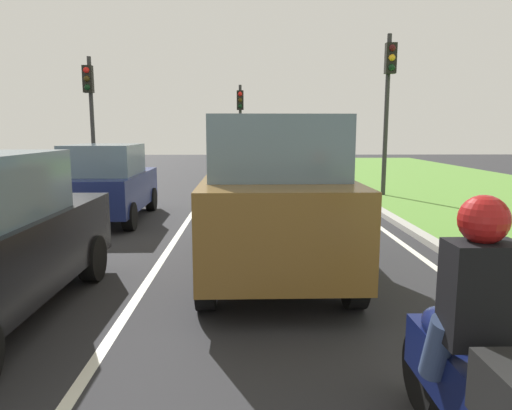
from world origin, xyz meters
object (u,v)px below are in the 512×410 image
at_px(traffic_light_near_right, 388,89).
at_px(motorcycle, 474,396).
at_px(car_hatchback_far, 108,183).
at_px(traffic_light_overhead_left, 90,102).
at_px(car_suv_ahead, 273,194).
at_px(rider_person, 478,290).
at_px(traffic_light_far_median, 240,114).

bearing_deg(traffic_light_near_right, motorcycle, -104.03).
relative_size(car_hatchback_far, traffic_light_overhead_left, 0.81).
relative_size(car_suv_ahead, traffic_light_overhead_left, 0.98).
bearing_deg(car_hatchback_far, traffic_light_overhead_left, 109.70).
relative_size(motorcycle, rider_person, 1.63).
relative_size(car_hatchback_far, traffic_light_near_right, 0.75).
distance_m(motorcycle, rider_person, 0.62).
distance_m(car_suv_ahead, motorcycle, 4.46).
height_order(traffic_light_near_right, traffic_light_overhead_left, traffic_light_near_right).
height_order(car_suv_ahead, motorcycle, car_suv_ahead).
bearing_deg(motorcycle, traffic_light_far_median, 94.26).
bearing_deg(traffic_light_far_median, car_suv_ahead, -87.51).
distance_m(traffic_light_overhead_left, traffic_light_far_median, 8.00).
bearing_deg(traffic_light_far_median, traffic_light_near_right, -59.71).
bearing_deg(rider_person, traffic_light_overhead_left, 115.28).
xyz_separation_m(car_suv_ahead, traffic_light_near_right, (3.98, 7.87, 2.19)).
relative_size(motorcycle, traffic_light_overhead_left, 0.41).
height_order(car_suv_ahead, car_hatchback_far, car_suv_ahead).
distance_m(car_hatchback_far, traffic_light_near_right, 8.84).
distance_m(car_suv_ahead, traffic_light_overhead_left, 11.42).
xyz_separation_m(car_hatchback_far, traffic_light_near_right, (7.62, 3.74, 2.47)).
distance_m(car_suv_ahead, rider_person, 4.37).
distance_m(car_suv_ahead, traffic_light_far_median, 15.98).
height_order(car_hatchback_far, rider_person, car_hatchback_far).
bearing_deg(car_hatchback_far, traffic_light_far_median, 74.76).
distance_m(car_suv_ahead, car_hatchback_far, 5.51).
relative_size(rider_person, traffic_light_far_median, 0.27).
bearing_deg(traffic_light_overhead_left, traffic_light_near_right, -10.52).
bearing_deg(car_hatchback_far, rider_person, -62.56).
xyz_separation_m(motorcycle, traffic_light_near_right, (3.04, 12.18, 2.79)).
height_order(motorcycle, traffic_light_far_median, traffic_light_far_median).
distance_m(rider_person, traffic_light_near_right, 12.70).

